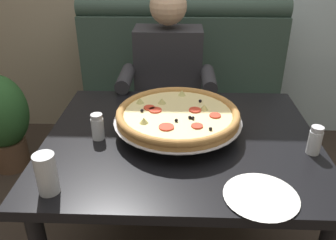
{
  "coord_description": "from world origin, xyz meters",
  "views": [
    {
      "loc": [
        -0.01,
        -1.25,
        1.49
      ],
      "look_at": [
        -0.06,
        0.02,
        0.82
      ],
      "focal_mm": 37.29,
      "sensor_mm": 36.0,
      "label": 1
    }
  ],
  "objects_px": {
    "shaker_oregano": "(315,142)",
    "potted_plant": "(2,119)",
    "booth_bench": "(181,112)",
    "diner_main": "(168,85)",
    "drinking_glass": "(47,176)",
    "pizza": "(178,115)",
    "dining_table": "(181,155)",
    "shaker_parmesan": "(98,128)",
    "patio_chair": "(298,46)",
    "plate_near_left": "(261,195)"
  },
  "relations": [
    {
      "from": "shaker_parmesan",
      "to": "patio_chair",
      "type": "bearing_deg",
      "value": 55.95
    },
    {
      "from": "potted_plant",
      "to": "dining_table",
      "type": "bearing_deg",
      "value": -33.58
    },
    {
      "from": "diner_main",
      "to": "shaker_parmesan",
      "type": "bearing_deg",
      "value": -110.44
    },
    {
      "from": "diner_main",
      "to": "pizza",
      "type": "height_order",
      "value": "diner_main"
    },
    {
      "from": "drinking_glass",
      "to": "patio_chair",
      "type": "distance_m",
      "value": 3.03
    },
    {
      "from": "dining_table",
      "to": "pizza",
      "type": "distance_m",
      "value": 0.18
    },
    {
      "from": "shaker_parmesan",
      "to": "shaker_oregano",
      "type": "relative_size",
      "value": 0.97
    },
    {
      "from": "booth_bench",
      "to": "patio_chair",
      "type": "bearing_deg",
      "value": 47.34
    },
    {
      "from": "pizza",
      "to": "plate_near_left",
      "type": "height_order",
      "value": "pizza"
    },
    {
      "from": "dining_table",
      "to": "shaker_parmesan",
      "type": "xyz_separation_m",
      "value": [
        -0.34,
        -0.03,
        0.14
      ]
    },
    {
      "from": "booth_bench",
      "to": "diner_main",
      "type": "distance_m",
      "value": 0.42
    },
    {
      "from": "booth_bench",
      "to": "shaker_oregano",
      "type": "xyz_separation_m",
      "value": [
        0.51,
        -1.04,
        0.4
      ]
    },
    {
      "from": "potted_plant",
      "to": "shaker_parmesan",
      "type": "bearing_deg",
      "value": -43.58
    },
    {
      "from": "patio_chair",
      "to": "diner_main",
      "type": "bearing_deg",
      "value": -129.16
    },
    {
      "from": "dining_table",
      "to": "pizza",
      "type": "xyz_separation_m",
      "value": [
        -0.02,
        0.04,
        0.18
      ]
    },
    {
      "from": "shaker_oregano",
      "to": "drinking_glass",
      "type": "bearing_deg",
      "value": -164.25
    },
    {
      "from": "pizza",
      "to": "diner_main",
      "type": "bearing_deg",
      "value": 95.88
    },
    {
      "from": "dining_table",
      "to": "diner_main",
      "type": "height_order",
      "value": "diner_main"
    },
    {
      "from": "dining_table",
      "to": "potted_plant",
      "type": "distance_m",
      "value": 1.49
    },
    {
      "from": "drinking_glass",
      "to": "dining_table",
      "type": "bearing_deg",
      "value": 40.51
    },
    {
      "from": "diner_main",
      "to": "shaker_oregano",
      "type": "relative_size",
      "value": 11.16
    },
    {
      "from": "drinking_glass",
      "to": "pizza",
      "type": "bearing_deg",
      "value": 44.45
    },
    {
      "from": "plate_near_left",
      "to": "patio_chair",
      "type": "xyz_separation_m",
      "value": [
        0.9,
        2.57,
        -0.24
      ]
    },
    {
      "from": "pizza",
      "to": "shaker_parmesan",
      "type": "distance_m",
      "value": 0.33
    },
    {
      "from": "shaker_parmesan",
      "to": "drinking_glass",
      "type": "bearing_deg",
      "value": -104.45
    },
    {
      "from": "dining_table",
      "to": "pizza",
      "type": "relative_size",
      "value": 2.11
    },
    {
      "from": "booth_bench",
      "to": "patio_chair",
      "type": "distance_m",
      "value": 1.71
    },
    {
      "from": "drinking_glass",
      "to": "patio_chair",
      "type": "bearing_deg",
      "value": 58.21
    },
    {
      "from": "dining_table",
      "to": "pizza",
      "type": "bearing_deg",
      "value": 114.41
    },
    {
      "from": "pizza",
      "to": "shaker_oregano",
      "type": "relative_size",
      "value": 4.67
    },
    {
      "from": "booth_bench",
      "to": "potted_plant",
      "type": "bearing_deg",
      "value": -173.94
    },
    {
      "from": "booth_bench",
      "to": "shaker_oregano",
      "type": "relative_size",
      "value": 12.68
    },
    {
      "from": "shaker_parmesan",
      "to": "potted_plant",
      "type": "distance_m",
      "value": 1.28
    },
    {
      "from": "shaker_parmesan",
      "to": "plate_near_left",
      "type": "xyz_separation_m",
      "value": [
        0.6,
        -0.35,
        -0.04
      ]
    },
    {
      "from": "booth_bench",
      "to": "pizza",
      "type": "height_order",
      "value": "booth_bench"
    },
    {
      "from": "dining_table",
      "to": "plate_near_left",
      "type": "bearing_deg",
      "value": -55.47
    },
    {
      "from": "shaker_oregano",
      "to": "drinking_glass",
      "type": "height_order",
      "value": "drinking_glass"
    },
    {
      "from": "diner_main",
      "to": "potted_plant",
      "type": "xyz_separation_m",
      "value": [
        -1.14,
        0.14,
        -0.32
      ]
    },
    {
      "from": "potted_plant",
      "to": "patio_chair",
      "type": "bearing_deg",
      "value": 30.26
    },
    {
      "from": "booth_bench",
      "to": "plate_near_left",
      "type": "bearing_deg",
      "value": -78.95
    },
    {
      "from": "diner_main",
      "to": "shaker_parmesan",
      "type": "distance_m",
      "value": 0.75
    },
    {
      "from": "booth_bench",
      "to": "shaker_parmesan",
      "type": "distance_m",
      "value": 1.1
    },
    {
      "from": "pizza",
      "to": "dining_table",
      "type": "bearing_deg",
      "value": -65.59
    },
    {
      "from": "potted_plant",
      "to": "diner_main",
      "type": "bearing_deg",
      "value": -6.88
    },
    {
      "from": "shaker_oregano",
      "to": "potted_plant",
      "type": "xyz_separation_m",
      "value": [
        -1.72,
        0.91,
        -0.41
      ]
    },
    {
      "from": "pizza",
      "to": "potted_plant",
      "type": "relative_size",
      "value": 0.76
    },
    {
      "from": "shaker_parmesan",
      "to": "shaker_oregano",
      "type": "bearing_deg",
      "value": -5.3
    },
    {
      "from": "booth_bench",
      "to": "dining_table",
      "type": "relative_size",
      "value": 1.29
    },
    {
      "from": "pizza",
      "to": "drinking_glass",
      "type": "relative_size",
      "value": 3.76
    },
    {
      "from": "dining_table",
      "to": "patio_chair",
      "type": "bearing_deg",
      "value": 62.18
    }
  ]
}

